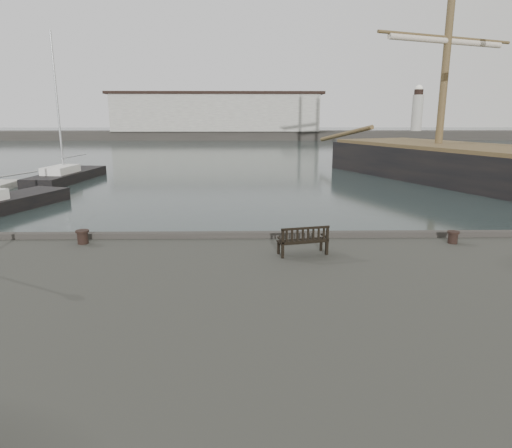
% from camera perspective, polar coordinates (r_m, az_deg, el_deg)
% --- Properties ---
extents(ground, '(400.00, 400.00, 0.00)m').
position_cam_1_polar(ground, '(15.79, 2.20, -7.00)').
color(ground, black).
rests_on(ground, ground).
extents(breakwater, '(140.00, 9.50, 12.20)m').
position_cam_1_polar(breakwater, '(106.84, -3.08, 12.78)').
color(breakwater, '#383530').
rests_on(breakwater, ground).
extents(bench, '(1.53, 0.83, 0.83)m').
position_cam_1_polar(bench, '(13.30, 5.87, -2.72)').
color(bench, black).
rests_on(bench, quay).
extents(bollard_left, '(0.51, 0.51, 0.43)m').
position_cam_1_polar(bollard_left, '(15.37, -20.85, -1.52)').
color(bollard_left, black).
rests_on(bollard_left, quay).
extents(bollard_right, '(0.38, 0.38, 0.39)m').
position_cam_1_polar(bollard_right, '(15.71, 23.40, -1.53)').
color(bollard_right, black).
rests_on(bollard_right, quay).
extents(yacht_d, '(3.70, 10.33, 12.64)m').
position_cam_1_polar(yacht_d, '(42.41, -22.49, 5.28)').
color(yacht_d, black).
rests_on(yacht_d, ground).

